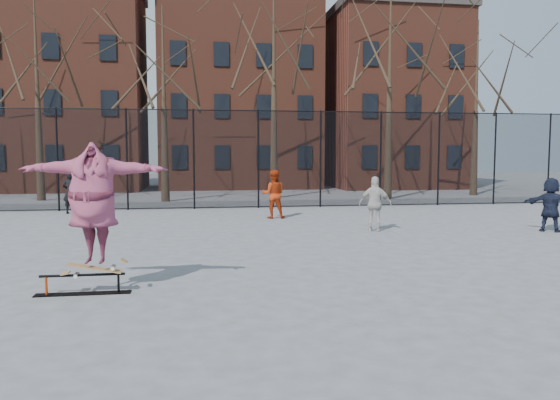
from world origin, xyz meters
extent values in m
plane|color=#5C5C61|center=(0.00, 0.00, 0.00)|extent=(100.00, 100.00, 0.00)
cube|color=black|center=(-3.16, -0.15, 0.01)|extent=(1.50, 0.23, 0.01)
cylinder|color=#D43D0C|center=(-3.72, -0.15, 0.15)|extent=(0.04, 0.04, 0.31)
cylinder|color=black|center=(-2.61, -0.15, 0.15)|extent=(0.04, 0.04, 0.31)
cylinder|color=black|center=(-3.16, -0.15, 0.31)|extent=(1.33, 0.04, 0.04)
imported|color=purple|center=(-2.97, -0.15, 1.41)|extent=(2.44, 0.93, 1.94)
imported|color=black|center=(-5.95, 12.00, 0.80)|extent=(0.62, 0.45, 1.59)
imported|color=#AC300F|center=(1.31, 9.45, 0.84)|extent=(0.89, 0.74, 1.68)
imported|color=beige|center=(3.78, 5.91, 0.79)|extent=(1.01, 0.70, 1.59)
imported|color=#1A1F34|center=(8.73, 5.04, 0.78)|extent=(1.41, 1.27, 1.56)
cylinder|color=black|center=(-6.60, 13.00, 2.00)|extent=(0.07, 0.07, 4.00)
cylinder|color=black|center=(-4.00, 13.00, 2.00)|extent=(0.07, 0.07, 4.00)
cylinder|color=black|center=(-1.40, 13.00, 2.00)|extent=(0.07, 0.07, 4.00)
cylinder|color=black|center=(1.20, 13.00, 2.00)|extent=(0.07, 0.07, 4.00)
cylinder|color=black|center=(3.80, 13.00, 2.00)|extent=(0.07, 0.07, 4.00)
cylinder|color=black|center=(6.40, 13.00, 2.00)|extent=(0.07, 0.07, 4.00)
cylinder|color=black|center=(9.00, 13.00, 2.00)|extent=(0.07, 0.07, 4.00)
cylinder|color=black|center=(11.60, 13.00, 2.00)|extent=(0.07, 0.07, 4.00)
cylinder|color=black|center=(14.20, 13.00, 2.00)|extent=(0.07, 0.07, 4.00)
cube|color=black|center=(0.00, 13.00, 2.00)|extent=(34.00, 0.01, 4.00)
cylinder|color=black|center=(0.00, 13.00, 3.96)|extent=(34.00, 0.04, 0.04)
cone|color=black|center=(-8.50, 17.80, 2.31)|extent=(0.40, 0.40, 4.62)
cone|color=black|center=(-3.00, 16.50, 2.31)|extent=(0.40, 0.40, 4.62)
cone|color=black|center=(2.50, 17.80, 2.31)|extent=(0.40, 0.40, 4.62)
cone|color=black|center=(8.00, 16.50, 2.31)|extent=(0.40, 0.40, 4.62)
cone|color=black|center=(13.50, 17.80, 2.31)|extent=(0.40, 0.40, 4.62)
cube|color=brown|center=(-9.00, 26.00, 6.00)|extent=(9.00, 7.00, 12.00)
cube|color=brown|center=(1.50, 26.00, 6.50)|extent=(10.00, 7.00, 13.00)
cube|color=brown|center=(11.50, 26.00, 5.50)|extent=(8.00, 7.00, 11.00)
camera|label=1|loc=(-1.35, -9.15, 2.27)|focal=35.00mm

